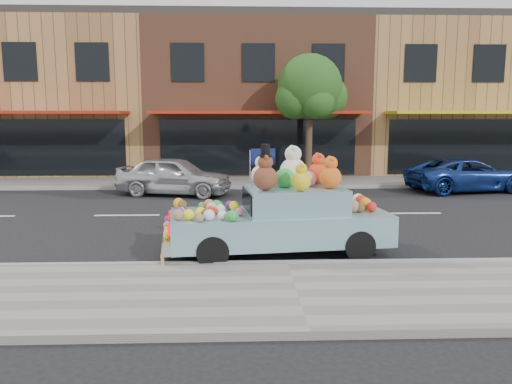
{
  "coord_description": "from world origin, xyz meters",
  "views": [
    {
      "loc": [
        -0.88,
        -13.8,
        2.76
      ],
      "look_at": [
        -0.53,
        -3.96,
        1.25
      ],
      "focal_mm": 35.0,
      "sensor_mm": 36.0,
      "label": 1
    }
  ],
  "objects_px": {
    "car_silver": "(174,176)",
    "car_blue": "(467,175)",
    "street_tree": "(310,92)",
    "art_car": "(281,215)"
  },
  "relations": [
    {
      "from": "car_silver",
      "to": "car_blue",
      "type": "xyz_separation_m",
      "value": [
        10.65,
        0.5,
        -0.07
      ]
    },
    {
      "from": "street_tree",
      "to": "car_blue",
      "type": "bearing_deg",
      "value": -23.88
    },
    {
      "from": "art_car",
      "to": "street_tree",
      "type": "bearing_deg",
      "value": 72.19
    },
    {
      "from": "street_tree",
      "to": "car_silver",
      "type": "height_order",
      "value": "street_tree"
    },
    {
      "from": "car_blue",
      "to": "art_car",
      "type": "height_order",
      "value": "art_car"
    },
    {
      "from": "street_tree",
      "to": "car_blue",
      "type": "xyz_separation_m",
      "value": [
        5.5,
        -2.44,
        -3.09
      ]
    },
    {
      "from": "car_silver",
      "to": "car_blue",
      "type": "height_order",
      "value": "car_silver"
    },
    {
      "from": "car_silver",
      "to": "car_blue",
      "type": "relative_size",
      "value": 0.91
    },
    {
      "from": "car_silver",
      "to": "art_car",
      "type": "distance_m",
      "value": 8.22
    },
    {
      "from": "street_tree",
      "to": "art_car",
      "type": "relative_size",
      "value": 1.12
    }
  ]
}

